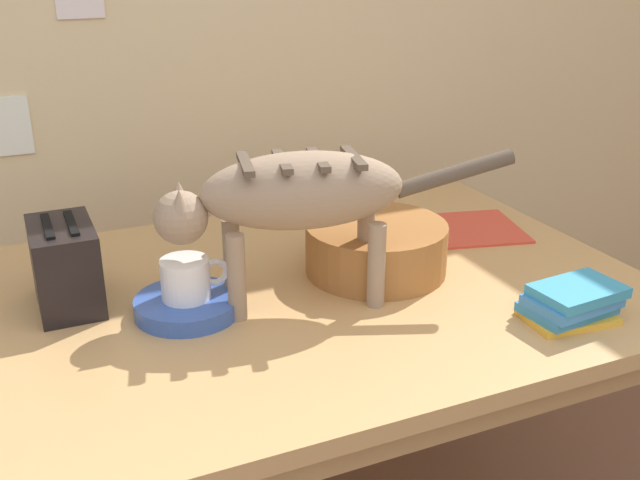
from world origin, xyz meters
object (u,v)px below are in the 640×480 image
(coffee_mug, at_px, (187,279))
(magazine, at_px, (464,229))
(toaster, at_px, (65,266))
(cat, at_px, (294,198))
(saucer_bowl, at_px, (187,305))
(book_stack, at_px, (572,303))
(dining_table, at_px, (320,318))
(wicker_basket, at_px, (376,247))

(coffee_mug, height_order, magazine, coffee_mug)
(magazine, bearing_deg, toaster, -164.74)
(cat, height_order, saucer_bowl, cat)
(book_stack, distance_m, toaster, 0.99)
(cat, distance_m, saucer_bowl, 0.30)
(saucer_bowl, bearing_deg, toaster, 147.15)
(saucer_bowl, relative_size, toaster, 1.04)
(dining_table, height_order, magazine, magazine)
(saucer_bowl, distance_m, book_stack, 0.75)
(wicker_basket, xyz_separation_m, toaster, (-0.64, 0.10, 0.03))
(coffee_mug, bearing_deg, wicker_basket, 3.91)
(saucer_bowl, height_order, wicker_basket, wicker_basket)
(saucer_bowl, relative_size, book_stack, 1.10)
(cat, bearing_deg, magazine, -57.29)
(cat, distance_m, wicker_basket, 0.29)
(dining_table, height_order, book_stack, book_stack)
(magazine, height_order, wicker_basket, wicker_basket)
(dining_table, xyz_separation_m, coffee_mug, (-0.29, -0.02, 0.16))
(dining_table, relative_size, cat, 1.93)
(dining_table, height_order, toaster, toaster)
(cat, bearing_deg, book_stack, -109.14)
(dining_table, xyz_separation_m, saucer_bowl, (-0.29, -0.02, 0.10))
(coffee_mug, distance_m, book_stack, 0.74)
(magazine, bearing_deg, dining_table, -149.51)
(saucer_bowl, distance_m, magazine, 0.77)
(saucer_bowl, bearing_deg, dining_table, 4.02)
(magazine, xyz_separation_m, toaster, (-0.96, -0.03, 0.08))
(book_stack, height_order, wicker_basket, wicker_basket)
(wicker_basket, distance_m, toaster, 0.65)
(cat, relative_size, coffee_mug, 5.15)
(dining_table, xyz_separation_m, magazine, (0.46, 0.14, 0.09))
(cat, height_order, magazine, cat)
(dining_table, relative_size, magazine, 4.84)
(cat, xyz_separation_m, coffee_mug, (-0.21, 0.05, -0.15))
(coffee_mug, relative_size, magazine, 0.49)
(cat, bearing_deg, saucer_bowl, 90.00)
(saucer_bowl, bearing_deg, coffee_mug, 0.00)
(coffee_mug, height_order, toaster, toaster)
(dining_table, height_order, coffee_mug, coffee_mug)
(dining_table, relative_size, coffee_mug, 9.94)
(book_stack, xyz_separation_m, wicker_basket, (-0.24, 0.35, 0.02))
(coffee_mug, xyz_separation_m, toaster, (-0.21, 0.13, 0.01))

